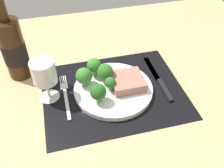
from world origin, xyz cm
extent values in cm
cube|color=tan|center=(0.00, 0.00, -1.50)|extent=(140.00, 110.00, 3.00)
cube|color=black|center=(0.00, 0.00, 0.15)|extent=(43.88, 34.75, 0.30)
cylinder|color=white|center=(0.00, 0.00, 1.10)|extent=(24.67, 24.67, 1.60)
cube|color=#9E6B5B|center=(4.49, 0.15, 3.39)|extent=(9.83, 9.52, 2.98)
cylinder|color=#6B994C|center=(-5.67, -4.52, 2.76)|extent=(1.48, 1.48, 1.72)
sphere|color=#235B1E|center=(-5.67, -4.52, 5.66)|extent=(4.80, 4.80, 4.80)
cylinder|color=#5B8942|center=(-4.45, 7.17, 2.99)|extent=(1.81, 1.81, 2.18)
sphere|color=#387A2D|center=(-4.45, 7.17, 6.04)|extent=(4.62, 4.62, 4.62)
cylinder|color=#6B994C|center=(-8.39, 3.48, 2.62)|extent=(1.94, 1.94, 1.43)
sphere|color=#387A2D|center=(-8.39, 3.48, 5.53)|extent=(5.17, 5.17, 5.17)
cylinder|color=#6B994C|center=(-1.21, -1.04, 2.89)|extent=(1.36, 1.36, 1.98)
sphere|color=#2D6B23|center=(-1.21, -1.04, 5.26)|extent=(3.26, 3.26, 3.26)
cylinder|color=#5B8942|center=(-1.76, 3.17, 2.89)|extent=(1.82, 1.82, 1.99)
sphere|color=#2D6B23|center=(-1.76, 3.17, 6.03)|extent=(5.05, 5.05, 5.05)
cube|color=silver|center=(-14.88, -2.00, 0.55)|extent=(1.00, 13.00, 0.50)
cube|color=silver|center=(-14.88, 5.80, 0.55)|extent=(2.40, 2.60, 0.40)
cube|color=silver|center=(-15.78, 8.90, 0.55)|extent=(0.30, 3.60, 0.35)
cube|color=silver|center=(-15.18, 8.90, 0.55)|extent=(0.30, 3.60, 0.35)
cube|color=silver|center=(-14.58, 8.90, 0.55)|extent=(0.30, 3.60, 0.35)
cube|color=silver|center=(-13.98, 8.90, 0.55)|extent=(0.30, 3.60, 0.35)
cube|color=black|center=(15.89, -3.90, 0.70)|extent=(1.40, 10.00, 0.80)
cube|color=silver|center=(15.89, 7.60, 0.45)|extent=(1.80, 13.00, 0.30)
cylinder|color=#331E0F|center=(-28.26, 16.11, 10.10)|extent=(7.50, 7.50, 20.20)
cylinder|color=black|center=(-28.26, 16.11, 9.09)|extent=(7.65, 7.65, 7.07)
cylinder|color=#331E0F|center=(-28.26, 16.11, 24.45)|extent=(2.98, 2.98, 8.51)
cylinder|color=silver|center=(-19.74, 2.68, 0.20)|extent=(6.27, 6.27, 0.40)
cylinder|color=silver|center=(-19.74, 2.68, 3.53)|extent=(0.80, 0.80, 6.25)
cylinder|color=silver|center=(-19.74, 2.68, 10.17)|extent=(7.11, 7.11, 7.03)
cylinder|color=tan|center=(-19.74, 2.68, 7.77)|extent=(6.26, 6.26, 2.24)
camera|label=1|loc=(-14.40, -54.92, 56.49)|focal=40.46mm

